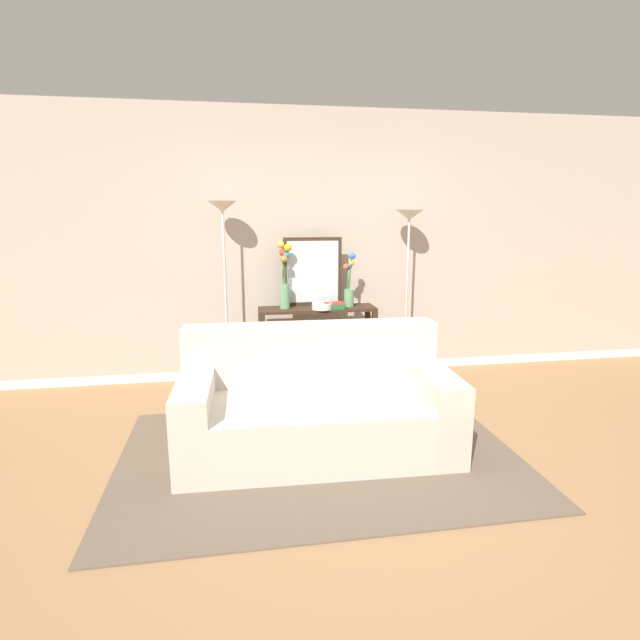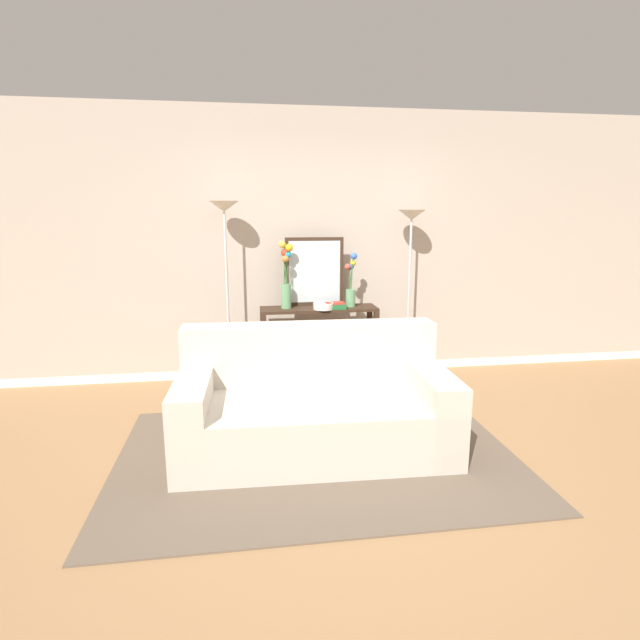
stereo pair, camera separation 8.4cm
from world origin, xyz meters
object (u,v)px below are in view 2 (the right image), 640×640
at_px(vase_tall_flowers, 286,277).
at_px(fruit_bowl, 323,306).
at_px(floor_lamp_right, 410,248).
at_px(vase_short_flowers, 351,285).
at_px(console_table, 319,332).
at_px(wall_mirror, 314,272).
at_px(floor_lamp_left, 225,243).
at_px(book_stack, 335,306).
at_px(book_row_under_console, 289,379).
at_px(couch, 314,408).

height_order(vase_tall_flowers, fruit_bowl, vase_tall_flowers).
height_order(floor_lamp_right, vase_short_flowers, floor_lamp_right).
height_order(console_table, wall_mirror, wall_mirror).
relative_size(floor_lamp_left, book_stack, 8.22).
height_order(floor_lamp_left, floor_lamp_right, floor_lamp_left).
distance_m(wall_mirror, book_row_under_console, 1.12).
relative_size(vase_short_flowers, book_row_under_console, 1.67).
height_order(couch, book_stack, couch).
relative_size(console_table, vase_short_flowers, 2.16).
xyz_separation_m(floor_lamp_left, wall_mirror, (0.87, 0.10, -0.30)).
distance_m(console_table, vase_tall_flowers, 0.65).
bearing_deg(couch, console_table, 80.12).
relative_size(couch, fruit_bowl, 9.81).
bearing_deg(floor_lamp_left, book_row_under_console, -2.95).
relative_size(floor_lamp_right, wall_mirror, 2.54).
xyz_separation_m(floor_lamp_left, vase_short_flowers, (1.22, -0.02, -0.42)).
distance_m(couch, vase_tall_flowers, 1.63).
bearing_deg(couch, floor_lamp_right, 50.56).
bearing_deg(floor_lamp_left, wall_mirror, 6.61).
relative_size(console_table, vase_tall_flowers, 1.76).
bearing_deg(console_table, book_stack, -28.65).
bearing_deg(floor_lamp_right, couch, -129.44).
bearing_deg(fruit_bowl, book_stack, 4.81).
distance_m(floor_lamp_left, vase_short_flowers, 1.29).
bearing_deg(wall_mirror, console_table, -79.14).
relative_size(floor_lamp_left, wall_mirror, 2.66).
xyz_separation_m(couch, console_table, (0.25, 1.41, 0.23)).
distance_m(floor_lamp_left, book_row_under_console, 1.50).
xyz_separation_m(console_table, floor_lamp_left, (-0.89, 0.03, 0.90)).
height_order(floor_lamp_right, fruit_bowl, floor_lamp_right).
height_order(console_table, vase_tall_flowers, vase_tall_flowers).
distance_m(book_stack, book_row_under_console, 0.90).
xyz_separation_m(vase_tall_flowers, vase_short_flowers, (0.65, -0.00, -0.09)).
height_order(floor_lamp_left, fruit_bowl, floor_lamp_left).
relative_size(floor_lamp_right, vase_short_flowers, 3.24).
bearing_deg(couch, floor_lamp_left, 114.30).
xyz_separation_m(vase_tall_flowers, book_row_under_console, (0.01, -0.02, -1.05)).
bearing_deg(floor_lamp_left, couch, -65.70).
height_order(floor_lamp_right, wall_mirror, floor_lamp_right).
bearing_deg(floor_lamp_left, vase_short_flowers, -0.80).
bearing_deg(fruit_bowl, vase_tall_flowers, 162.77).
height_order(wall_mirror, vase_tall_flowers, wall_mirror).
distance_m(vase_tall_flowers, fruit_bowl, 0.46).
distance_m(console_table, vase_short_flowers, 0.58).
bearing_deg(wall_mirror, book_stack, -50.41).
bearing_deg(book_row_under_console, floor_lamp_right, 1.37).
xyz_separation_m(vase_tall_flowers, fruit_bowl, (0.35, -0.11, -0.28)).
relative_size(wall_mirror, vase_tall_flowers, 1.04).
relative_size(wall_mirror, book_row_under_console, 2.12).
bearing_deg(vase_short_flowers, couch, -111.94).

